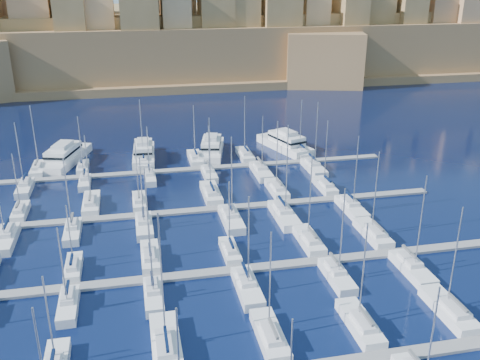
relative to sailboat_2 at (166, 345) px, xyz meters
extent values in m
plane|color=black|center=(12.15, 27.62, -0.79)|extent=(600.00, 600.00, 0.00)
cube|color=slate|center=(12.15, 15.62, -0.59)|extent=(84.00, 2.00, 0.40)
cube|color=slate|center=(12.15, 37.62, -0.59)|extent=(84.00, 2.00, 0.40)
cube|color=slate|center=(12.15, 59.62, -0.59)|extent=(84.00, 2.00, 0.40)
cylinder|color=#9EA0A8|center=(-12.08, -0.70, 5.82)|extent=(0.18, 0.18, 10.56)
cube|color=black|center=(-12.08, -2.40, 1.94)|extent=(0.35, 3.40, 0.35)
cube|color=white|center=(0.00, 0.13, -0.21)|extent=(3.30, 11.01, 1.75)
cube|color=silver|center=(0.00, -0.97, 1.01)|extent=(2.31, 4.96, 0.70)
cylinder|color=#9EA0A8|center=(0.00, 0.68, 8.57)|extent=(0.18, 0.18, 15.81)
cube|color=black|center=(0.00, -1.52, 2.06)|extent=(0.35, 4.40, 0.35)
cube|color=white|center=(12.17, -0.64, -0.25)|extent=(2.84, 9.48, 1.67)
cube|color=silver|center=(12.17, -1.58, 0.93)|extent=(1.99, 4.27, 0.70)
cylinder|color=#9EA0A8|center=(12.17, -0.16, 6.98)|extent=(0.18, 0.18, 12.78)
cube|color=#595B60|center=(12.17, -2.06, 1.98)|extent=(0.35, 3.79, 0.35)
cube|color=white|center=(23.57, -0.66, -0.25)|extent=(2.83, 9.43, 1.67)
cube|color=silver|center=(23.57, -1.61, 0.93)|extent=(1.98, 4.24, 0.70)
cylinder|color=#9EA0A8|center=(23.57, -0.19, 6.95)|extent=(0.18, 0.18, 12.73)
cube|color=#595B60|center=(23.57, -2.08, 1.98)|extent=(0.35, 3.77, 0.35)
cube|color=white|center=(35.80, -0.36, -0.24)|extent=(3.01, 10.04, 1.70)
cube|color=silver|center=(35.80, -1.36, 0.96)|extent=(2.11, 4.52, 0.70)
cylinder|color=#9EA0A8|center=(35.80, 0.14, 7.34)|extent=(0.18, 0.18, 13.45)
cube|color=#595B60|center=(35.80, -1.86, 2.01)|extent=(0.35, 4.01, 0.35)
cylinder|color=#9EA0A8|center=(11.31, -11.39, 5.25)|extent=(0.18, 0.18, 9.54)
cylinder|color=#9EA0A8|center=(25.56, -12.21, 6.34)|extent=(0.18, 0.18, 11.57)
cube|color=white|center=(-11.83, 20.39, -0.30)|extent=(2.26, 7.54, 1.58)
cube|color=silver|center=(-11.83, 19.64, 0.84)|extent=(1.58, 3.39, 0.70)
cylinder|color=#9EA0A8|center=(-11.83, 20.77, 5.06)|extent=(0.18, 0.18, 9.15)
cube|color=black|center=(-11.83, 19.26, 1.89)|extent=(0.35, 3.01, 0.35)
cube|color=white|center=(-0.70, 21.18, -0.26)|extent=(2.74, 9.12, 1.66)
cube|color=silver|center=(-0.70, 20.27, 0.92)|extent=(1.92, 4.10, 0.70)
cylinder|color=#9EA0A8|center=(-0.70, 21.64, 7.35)|extent=(0.18, 0.18, 13.56)
cube|color=black|center=(-0.70, 19.82, 1.97)|extent=(0.35, 3.65, 0.35)
cube|color=white|center=(11.43, 20.50, -0.30)|extent=(2.33, 7.76, 1.59)
cube|color=silver|center=(11.43, 19.73, 0.85)|extent=(1.63, 3.49, 0.70)
cylinder|color=#9EA0A8|center=(11.43, 20.89, 5.87)|extent=(0.18, 0.18, 10.75)
cube|color=black|center=(11.43, 19.34, 1.90)|extent=(0.35, 3.10, 0.35)
cube|color=white|center=(24.47, 21.35, -0.25)|extent=(2.84, 9.46, 1.67)
cube|color=silver|center=(24.47, 20.41, 0.93)|extent=(1.99, 4.26, 0.70)
cylinder|color=#9EA0A8|center=(24.47, 21.83, 7.64)|extent=(0.18, 0.18, 14.11)
cube|color=#595B60|center=(24.47, 19.94, 1.98)|extent=(0.35, 3.78, 0.35)
cube|color=white|center=(35.59, 21.57, -0.24)|extent=(2.96, 9.88, 1.69)
cube|color=silver|center=(35.59, 20.58, 0.96)|extent=(2.08, 4.45, 0.70)
cylinder|color=#9EA0A8|center=(35.59, 22.06, 7.24)|extent=(0.18, 0.18, 13.27)
cube|color=#595B60|center=(35.59, 20.08, 2.01)|extent=(0.35, 3.95, 0.35)
cube|color=white|center=(-11.74, 10.60, -0.29)|extent=(2.41, 8.04, 1.60)
cube|color=silver|center=(-11.74, 11.41, 0.86)|extent=(1.69, 3.62, 0.70)
cylinder|color=#9EA0A8|center=(-11.74, 10.20, 5.90)|extent=(0.18, 0.18, 10.77)
cube|color=black|center=(-11.74, 11.81, 1.91)|extent=(0.35, 3.22, 0.35)
cube|color=white|center=(-0.84, 10.55, -0.29)|extent=(2.45, 8.15, 1.61)
cube|color=silver|center=(-0.84, 11.36, 0.87)|extent=(1.71, 3.67, 0.70)
cylinder|color=#9EA0A8|center=(-0.84, 10.14, 5.71)|extent=(0.18, 0.18, 10.39)
cube|color=black|center=(-0.84, 11.77, 1.92)|extent=(0.35, 3.26, 0.35)
cube|color=white|center=(11.81, 9.87, -0.25)|extent=(2.86, 9.52, 1.68)
cube|color=silver|center=(11.81, 10.82, 0.94)|extent=(2.00, 4.28, 0.70)
cylinder|color=#9EA0A8|center=(11.81, 9.39, 7.14)|extent=(0.18, 0.18, 13.10)
cube|color=black|center=(11.81, 11.29, 1.99)|extent=(0.35, 3.81, 0.35)
cube|color=white|center=(24.88, 10.17, -0.27)|extent=(2.67, 8.90, 1.65)
cube|color=silver|center=(24.88, 11.06, 0.91)|extent=(1.87, 4.01, 0.70)
cylinder|color=#9EA0A8|center=(24.88, 9.73, 7.04)|extent=(0.18, 0.18, 12.97)
cube|color=#595B60|center=(24.88, 11.51, 1.96)|extent=(0.35, 3.56, 0.35)
cube|color=white|center=(36.32, 9.83, -0.25)|extent=(2.87, 9.58, 1.68)
cube|color=silver|center=(36.32, 10.79, 0.94)|extent=(2.01, 4.31, 0.70)
cylinder|color=#9EA0A8|center=(36.32, 9.36, 7.57)|extent=(0.18, 0.18, 13.95)
cube|color=#595B60|center=(36.32, 11.27, 1.99)|extent=(0.35, 3.83, 0.35)
cube|color=white|center=(-22.70, 42.54, -0.29)|extent=(2.35, 7.82, 1.59)
cube|color=silver|center=(-22.70, 41.75, 0.85)|extent=(1.64, 3.52, 0.70)
cylinder|color=#9EA0A8|center=(-22.70, 42.93, 5.62)|extent=(0.18, 0.18, 10.24)
cube|color=#595B60|center=(-22.70, 41.36, 1.90)|extent=(0.35, 3.13, 0.35)
cube|color=white|center=(-10.39, 43.58, -0.24)|extent=(2.98, 9.92, 1.70)
cube|color=silver|center=(-10.39, 42.59, 0.96)|extent=(2.08, 4.46, 0.70)
cylinder|color=#9EA0A8|center=(-10.39, 44.08, 6.77)|extent=(0.18, 0.18, 12.33)
cube|color=#595B60|center=(-10.39, 42.10, 2.01)|extent=(0.35, 3.97, 0.35)
cube|color=white|center=(-1.65, 42.69, -0.29)|extent=(2.44, 8.14, 1.61)
cube|color=silver|center=(-1.65, 41.88, 0.87)|extent=(1.71, 3.66, 0.70)
cylinder|color=#9EA0A8|center=(-1.65, 43.10, 6.13)|extent=(0.18, 0.18, 11.22)
cube|color=#595B60|center=(-1.65, 41.47, 1.92)|extent=(0.35, 3.25, 0.35)
cube|color=white|center=(12.15, 43.82, -0.23)|extent=(3.12, 10.40, 1.72)
cube|color=silver|center=(12.15, 42.78, 0.98)|extent=(2.18, 4.68, 0.70)
cylinder|color=#9EA0A8|center=(12.15, 44.34, 7.79)|extent=(0.18, 0.18, 14.31)
cube|color=black|center=(12.15, 42.26, 2.03)|extent=(0.35, 4.16, 0.35)
cube|color=white|center=(25.24, 43.31, -0.26)|extent=(2.81, 9.36, 1.67)
cube|color=silver|center=(25.24, 42.37, 0.93)|extent=(1.97, 4.21, 0.70)
cylinder|color=#9EA0A8|center=(25.24, 43.77, 7.13)|extent=(0.18, 0.18, 13.10)
cube|color=#595B60|center=(25.24, 41.90, 1.98)|extent=(0.35, 3.75, 0.35)
cube|color=white|center=(35.14, 42.95, -0.27)|extent=(2.60, 8.66, 1.63)
cube|color=silver|center=(35.14, 42.09, 0.89)|extent=(1.82, 3.90, 0.70)
cylinder|color=#9EA0A8|center=(35.14, 43.39, 6.96)|extent=(0.18, 0.18, 12.83)
cube|color=black|center=(35.14, 41.66, 1.94)|extent=(0.35, 3.46, 0.35)
cube|color=white|center=(-23.14, 31.68, -0.24)|extent=(2.96, 9.88, 1.69)
cube|color=silver|center=(-23.14, 32.67, 0.96)|extent=(2.08, 4.45, 0.70)
cube|color=black|center=(-23.14, 33.17, 2.01)|extent=(0.35, 3.95, 0.35)
cube|color=white|center=(-12.88, 32.34, -0.28)|extent=(2.57, 8.56, 1.63)
cube|color=silver|center=(-12.88, 33.20, 0.89)|extent=(1.80, 3.85, 0.70)
cylinder|color=#9EA0A8|center=(-12.88, 31.92, 6.69)|extent=(0.18, 0.18, 12.31)
cube|color=#595B60|center=(-12.88, 33.63, 1.94)|extent=(0.35, 3.42, 0.35)
cube|color=white|center=(-1.17, 31.98, -0.26)|extent=(2.79, 9.29, 1.66)
cube|color=silver|center=(-1.17, 32.91, 0.93)|extent=(1.95, 4.18, 0.70)
cylinder|color=#9EA0A8|center=(-1.17, 31.52, 6.49)|extent=(0.18, 0.18, 11.82)
cube|color=black|center=(-1.17, 33.37, 1.98)|extent=(0.35, 3.72, 0.35)
cube|color=white|center=(13.76, 31.49, -0.23)|extent=(3.08, 10.27, 1.71)
cube|color=silver|center=(13.76, 32.52, 0.97)|extent=(2.16, 4.62, 0.70)
cylinder|color=#9EA0A8|center=(13.76, 30.97, 7.84)|extent=(0.18, 0.18, 14.42)
cube|color=black|center=(13.76, 33.03, 2.02)|extent=(0.35, 4.11, 0.35)
cube|color=white|center=(23.24, 31.15, -0.22)|extent=(3.29, 10.95, 1.75)
cube|color=silver|center=(23.24, 32.24, 1.01)|extent=(2.30, 4.93, 0.70)
cylinder|color=#9EA0A8|center=(23.24, 30.60, 8.63)|extent=(0.18, 0.18, 15.94)
cube|color=black|center=(23.24, 32.79, 2.06)|extent=(0.35, 4.38, 0.35)
cube|color=white|center=(36.16, 31.69, -0.24)|extent=(2.96, 9.86, 1.69)
cube|color=silver|center=(36.16, 32.68, 0.95)|extent=(2.07, 4.44, 0.70)
cylinder|color=#9EA0A8|center=(36.16, 31.20, 7.19)|extent=(0.18, 0.18, 13.17)
cube|color=black|center=(36.16, 33.17, 2.00)|extent=(0.35, 3.94, 0.35)
cube|color=white|center=(-22.61, 65.20, -0.26)|extent=(2.75, 9.16, 1.66)
cube|color=silver|center=(-22.61, 64.29, 0.92)|extent=(1.92, 4.12, 0.70)
cylinder|color=#9EA0A8|center=(-22.61, 65.66, 7.28)|extent=(0.18, 0.18, 13.42)
cube|color=#595B60|center=(-22.61, 63.83, 1.97)|extent=(0.35, 3.66, 0.35)
cube|color=white|center=(-13.20, 64.49, -0.30)|extent=(2.32, 7.74, 1.59)
cube|color=silver|center=(-13.20, 63.72, 0.85)|extent=(1.62, 3.48, 0.70)
cylinder|color=#9EA0A8|center=(-13.20, 64.88, 5.90)|extent=(0.18, 0.18, 10.80)
cube|color=black|center=(-13.20, 63.33, 1.90)|extent=(0.35, 3.09, 0.35)
cube|color=white|center=(0.07, 65.48, -0.25)|extent=(2.91, 9.71, 1.69)
cube|color=silver|center=(0.07, 64.51, 0.95)|extent=(2.04, 4.37, 0.70)
cylinder|color=#9EA0A8|center=(0.07, 65.97, 7.35)|extent=(0.18, 0.18, 13.52)
cube|color=black|center=(0.07, 64.02, 2.00)|extent=(0.35, 3.89, 0.35)
cube|color=white|center=(11.84, 65.39, -0.25)|extent=(2.86, 9.53, 1.68)
cube|color=silver|center=(11.84, 64.44, 0.94)|extent=(2.00, 4.29, 0.70)
cylinder|color=#9EA0A8|center=(11.84, 65.87, 6.42)|extent=(0.18, 0.18, 11.66)
cube|color=black|center=(11.84, 63.96, 1.99)|extent=(0.35, 3.81, 0.35)
cube|color=white|center=(23.62, 65.38, -0.25)|extent=(2.86, 9.52, 1.68)
cube|color=silver|center=(23.62, 64.43, 0.94)|extent=(2.00, 4.28, 0.70)
cylinder|color=#9EA0A8|center=(23.62, 65.86, 7.23)|extent=(0.18, 0.18, 13.29)
cube|color=black|center=(23.62, 63.96, 1.99)|extent=(0.35, 3.81, 0.35)
cube|color=white|center=(36.95, 64.65, -0.29)|extent=(2.42, 8.06, 1.60)
cube|color=silver|center=(36.95, 63.85, 0.86)|extent=(1.69, 3.63, 0.70)
cylinder|color=#9EA0A8|center=(36.95, 65.05, 6.50)|extent=(0.18, 0.18, 11.98)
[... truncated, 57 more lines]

